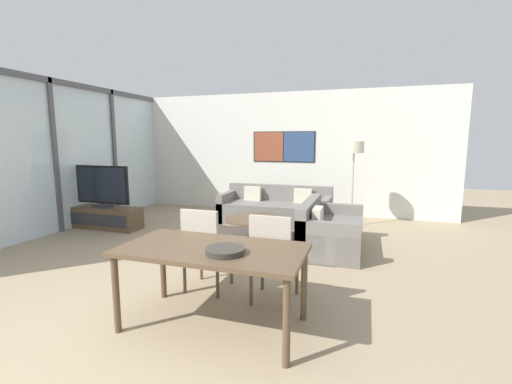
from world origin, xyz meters
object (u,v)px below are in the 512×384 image
(tv_console, at_px, (104,217))
(television, at_px, (101,186))
(sofa_main, at_px, (276,210))
(dining_chair_left, at_px, (205,247))
(sofa_side, at_px, (327,232))
(coffee_table, at_px, (255,224))
(dining_chair_centre, at_px, (273,256))
(dining_table, at_px, (213,256))
(fruit_bowl, at_px, (225,250))
(floor_lamp, at_px, (354,153))

(tv_console, xyz_separation_m, television, (-0.00, 0.00, 0.61))
(tv_console, height_order, sofa_main, sofa_main)
(tv_console, xyz_separation_m, dining_chair_left, (3.19, -1.98, 0.31))
(sofa_side, relative_size, dining_chair_left, 1.63)
(coffee_table, height_order, dining_chair_centre, dining_chair_centre)
(sofa_main, xyz_separation_m, dining_table, (0.49, -4.08, 0.41))
(sofa_main, bearing_deg, fruit_bowl, -81.05)
(sofa_main, height_order, dining_chair_centre, dining_chair_centre)
(dining_table, bearing_deg, tv_console, 143.89)
(coffee_table, bearing_deg, floor_lamp, 45.03)
(sofa_side, distance_m, floor_lamp, 1.98)
(television, bearing_deg, dining_table, -36.12)
(coffee_table, distance_m, dining_chair_left, 2.04)
(television, distance_m, coffee_table, 3.14)
(dining_chair_left, height_order, dining_chair_centre, same)
(sofa_main, xyz_separation_m, dining_chair_left, (0.09, -3.45, 0.26))
(sofa_main, xyz_separation_m, coffee_table, (0.00, -1.42, 0.04))
(sofa_side, bearing_deg, tv_console, 90.08)
(sofa_side, distance_m, coffee_table, 1.22)
(television, xyz_separation_m, sofa_main, (3.10, 1.47, -0.55))
(tv_console, xyz_separation_m, sofa_main, (3.10, 1.47, 0.06))
(dining_table, distance_m, dining_chair_centre, 0.73)
(television, height_order, dining_chair_centre, television)
(coffee_table, relative_size, dining_chair_left, 1.02)
(sofa_main, xyz_separation_m, fruit_bowl, (0.66, -4.21, 0.51))
(tv_console, height_order, dining_chair_left, dining_chair_left)
(dining_chair_left, relative_size, floor_lamp, 0.57)
(sofa_main, height_order, coffee_table, sofa_main)
(tv_console, relative_size, dining_chair_left, 1.60)
(television, distance_m, sofa_main, 3.47)
(dining_chair_left, distance_m, dining_chair_centre, 0.80)
(television, distance_m, dining_table, 4.44)
(television, relative_size, floor_lamp, 0.73)
(sofa_side, height_order, dining_chair_left, dining_chair_left)
(coffee_table, xyz_separation_m, floor_lamp, (1.51, 1.51, 1.15))
(sofa_side, height_order, dining_chair_centre, dining_chair_centre)
(tv_console, distance_m, dining_chair_centre, 4.48)
(tv_console, relative_size, television, 1.25)
(sofa_main, bearing_deg, dining_chair_centre, -75.77)
(tv_console, height_order, dining_table, dining_table)
(dining_chair_left, bearing_deg, dining_table, -57.93)
(television, height_order, floor_lamp, floor_lamp)
(tv_console, bearing_deg, sofa_side, 0.08)
(television, xyz_separation_m, dining_chair_left, (3.19, -1.98, -0.30))
(sofa_main, relative_size, sofa_side, 1.45)
(dining_chair_centre, relative_size, floor_lamp, 0.57)
(television, relative_size, dining_chair_centre, 1.28)
(television, relative_size, sofa_side, 0.79)
(dining_chair_centre, xyz_separation_m, floor_lamp, (0.63, 3.59, 0.93))
(sofa_main, bearing_deg, dining_chair_left, -88.56)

